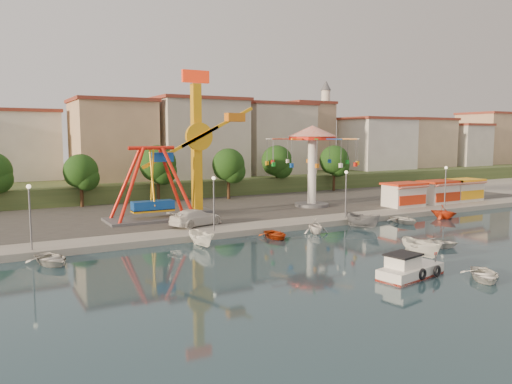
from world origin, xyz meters
TOP-DOWN VIEW (x-y plane):
  - ground at (0.00, 0.00)m, footprint 200.00×200.00m
  - quay_deck at (0.00, 62.00)m, footprint 200.00×100.00m
  - asphalt_pad at (0.00, 30.00)m, footprint 90.00×28.00m
  - hill_terrace at (0.00, 67.00)m, footprint 200.00×60.00m
  - pirate_ship_ride at (-11.13, 22.06)m, footprint 10.00×5.00m
  - kamikaze_tower at (-4.74, 23.61)m, footprint 9.10×3.10m
  - wave_swinger at (10.10, 22.38)m, footprint 11.60×11.60m
  - booth_left at (20.43, 16.49)m, footprint 5.40×3.78m
  - booth_mid at (26.97, 16.49)m, footprint 5.40×3.78m
  - booth_right at (31.90, 16.49)m, footprint 5.40×3.78m
  - lamp_post_0 at (-24.00, 13.00)m, footprint 0.14×0.14m
  - lamp_post_1 at (-8.00, 13.00)m, footprint 0.14×0.14m
  - lamp_post_2 at (8.00, 13.00)m, footprint 0.14×0.14m
  - lamp_post_3 at (24.00, 13.00)m, footprint 0.14×0.14m
  - tree_1 at (-16.00, 36.24)m, footprint 4.35×4.35m
  - tree_2 at (-6.00, 35.81)m, footprint 5.02×5.02m
  - tree_3 at (4.00, 34.36)m, footprint 4.68×4.68m
  - tree_4 at (14.00, 37.35)m, footprint 4.86×4.86m
  - tree_5 at (24.00, 35.54)m, footprint 4.83×4.83m
  - building_1 at (-21.33, 51.38)m, footprint 12.33×9.01m
  - building_2 at (-8.19, 51.96)m, footprint 11.95×9.28m
  - building_3 at (5.60, 48.80)m, footprint 12.59×10.50m
  - building_4 at (19.07, 52.20)m, footprint 10.75×9.23m
  - building_5 at (32.37, 50.33)m, footprint 12.77×10.96m
  - building_6 at (44.15, 48.77)m, footprint 8.23×8.98m
  - building_7 at (56.03, 53.70)m, footprint 11.59×10.93m
  - building_8 at (69.93, 47.19)m, footprint 12.84×9.28m
  - building_9 at (83.46, 49.95)m, footprint 12.95×9.17m
  - minaret at (36.00, 54.00)m, footprint 2.80×2.80m
  - cabin_motorboat at (-1.94, -5.95)m, footprint 5.56×3.00m
  - rowboat_a at (7.19, -0.29)m, footprint 4.47×4.42m
  - rowboat_b at (1.97, -8.89)m, footprint 4.30×4.42m
  - skiff at (3.14, -2.37)m, footprint 1.63×4.03m
  - van at (-8.39, 16.60)m, footprint 6.27×4.10m
  - moored_boat_0 at (-22.96, 9.80)m, footprint 3.85×4.64m
  - moored_boat_2 at (-10.64, 9.80)m, footprint 1.66×3.82m
  - moored_boat_3 at (-3.05, 9.80)m, footprint 2.79×3.72m
  - moored_boat_4 at (1.59, 9.80)m, footprint 3.04×3.34m
  - moored_boat_5 at (7.71, 9.80)m, footprint 2.50×4.49m
  - moored_boat_6 at (13.74, 9.80)m, footprint 3.07×4.08m
  - moored_boat_7 at (20.05, 9.80)m, footprint 3.35×3.68m

SIDE VIEW (x-z plane):
  - ground at x=0.00m, z-range 0.00..0.00m
  - quay_deck at x=0.00m, z-range 0.00..0.60m
  - moored_boat_3 at x=-3.05m, z-range 0.00..0.73m
  - rowboat_b at x=1.97m, z-range 0.00..0.75m
  - rowboat_a at x=7.19m, z-range 0.00..0.76m
  - moored_boat_6 at x=13.74m, z-range 0.00..0.80m
  - moored_boat_0 at x=-22.96m, z-range 0.00..0.83m
  - cabin_motorboat at x=-1.94m, z-range -0.43..1.42m
  - asphalt_pad at x=0.00m, z-range 0.60..0.61m
  - moored_boat_2 at x=-10.64m, z-range 0.00..1.44m
  - moored_boat_4 at x=1.59m, z-range 0.00..1.51m
  - skiff at x=3.14m, z-range 0.00..1.54m
  - moored_boat_5 at x=7.71m, z-range 0.00..1.64m
  - moored_boat_7 at x=20.05m, z-range 0.00..1.67m
  - van at x=-8.39m, z-range 0.60..2.29m
  - hill_terrace at x=0.00m, z-range 0.00..3.00m
  - booth_left at x=20.43m, z-range 0.62..3.70m
  - booth_mid at x=26.97m, z-range 0.62..3.70m
  - booth_right at x=31.90m, z-range 0.62..3.70m
  - lamp_post_0 at x=-24.00m, z-range 0.60..5.60m
  - lamp_post_1 at x=-8.00m, z-range 0.60..5.60m
  - lamp_post_2 at x=8.00m, z-range 0.60..5.60m
  - lamp_post_3 at x=24.00m, z-range 0.60..5.60m
  - pirate_ship_ride at x=-11.13m, z-range 0.39..8.39m
  - tree_1 at x=-16.00m, z-range 1.80..8.60m
  - tree_3 at x=4.00m, z-range 1.90..9.21m
  - tree_5 at x=24.00m, z-range 1.94..9.48m
  - tree_4 at x=14.00m, z-range 1.95..9.55m
  - tree_2 at x=-6.00m, z-range 1.99..9.84m
  - building_1 at x=-21.33m, z-range 3.00..11.63m
  - building_7 at x=56.03m, z-range 3.00..11.76m
  - building_3 at x=5.60m, z-range 3.00..12.20m
  - building_9 at x=83.46m, z-range 3.00..12.21m
  - building_4 at x=19.07m, z-range 3.00..12.24m
  - wave_swinger at x=10.10m, z-range 3.00..13.40m
  - kamikaze_tower at x=-4.74m, z-range 0.07..16.57m
  - building_5 at x=32.37m, z-range 3.00..14.21m
  - building_2 at x=-8.19m, z-range 3.00..14.23m
  - building_6 at x=44.15m, z-range 3.00..15.36m
  - building_8 at x=69.93m, z-range 3.00..15.58m
  - minaret at x=36.00m, z-range 3.55..21.55m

